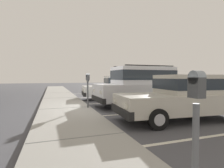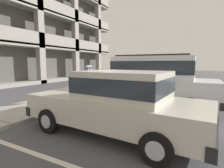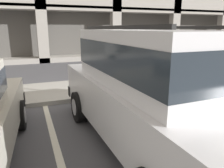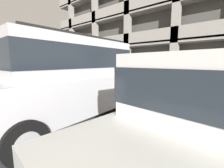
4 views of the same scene
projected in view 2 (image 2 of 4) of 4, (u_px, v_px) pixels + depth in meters
ground_plane at (98, 102)px, 8.09m from camera, size 80.00×80.00×0.10m
sidewalk at (76, 97)px, 8.68m from camera, size 40.00×2.20×0.12m
parking_stall_lines at (138, 98)px, 8.80m from camera, size 12.46×4.80×0.01m
silver_suv at (152, 80)px, 6.83m from camera, size 2.10×4.82×2.03m
red_sedan at (117, 101)px, 4.21m from camera, size 2.06×4.59×1.54m
dark_hatchback at (164, 80)px, 9.64m from camera, size 2.14×4.62×1.54m
parking_meter_near at (89, 74)px, 7.92m from camera, size 0.35×0.12×1.51m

